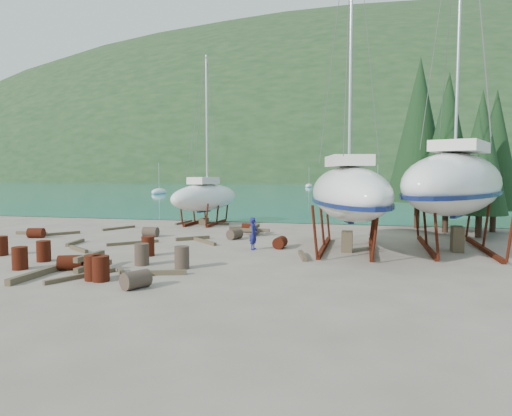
% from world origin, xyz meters
% --- Properties ---
extents(ground, '(600.00, 600.00, 0.00)m').
position_xyz_m(ground, '(0.00, 0.00, 0.00)').
color(ground, '#6B5F54').
rests_on(ground, ground).
extents(bay_water, '(700.00, 700.00, 0.00)m').
position_xyz_m(bay_water, '(0.00, 315.00, 0.01)').
color(bay_water, teal).
rests_on(bay_water, ground).
extents(far_hill, '(800.00, 360.00, 110.00)m').
position_xyz_m(far_hill, '(0.00, 320.00, 0.00)').
color(far_hill, '#1A3219').
rests_on(far_hill, ground).
extents(far_house_left, '(6.60, 5.60, 5.60)m').
position_xyz_m(far_house_left, '(-60.00, 190.00, 2.92)').
color(far_house_left, beige).
rests_on(far_house_left, ground).
extents(far_house_center, '(6.60, 5.60, 5.60)m').
position_xyz_m(far_house_center, '(-20.00, 190.00, 2.92)').
color(far_house_center, beige).
rests_on(far_house_center, ground).
extents(far_house_right, '(6.60, 5.60, 5.60)m').
position_xyz_m(far_house_right, '(30.00, 190.00, 2.92)').
color(far_house_right, beige).
rests_on(far_house_right, ground).
extents(cypress_near_right, '(3.60, 3.60, 10.00)m').
position_xyz_m(cypress_near_right, '(12.50, 12.00, 5.79)').
color(cypress_near_right, black).
rests_on(cypress_near_right, ground).
extents(cypress_mid_right, '(3.06, 3.06, 8.50)m').
position_xyz_m(cypress_mid_right, '(14.00, 10.00, 4.92)').
color(cypress_mid_right, black).
rests_on(cypress_mid_right, ground).
extents(cypress_back_left, '(4.14, 4.14, 11.50)m').
position_xyz_m(cypress_back_left, '(11.00, 14.00, 6.66)').
color(cypress_back_left, black).
rests_on(cypress_back_left, ground).
extents(cypress_far_right, '(3.24, 3.24, 9.00)m').
position_xyz_m(cypress_far_right, '(15.50, 13.00, 5.21)').
color(cypress_far_right, black).
rests_on(cypress_far_right, ground).
extents(moored_boat_left, '(2.00, 5.00, 6.05)m').
position_xyz_m(moored_boat_left, '(-30.00, 60.00, 0.39)').
color(moored_boat_left, silver).
rests_on(moored_boat_left, ground).
extents(moored_boat_mid, '(2.00, 5.00, 6.05)m').
position_xyz_m(moored_boat_mid, '(10.00, 80.00, 0.39)').
color(moored_boat_mid, silver).
rests_on(moored_boat_mid, ground).
extents(moored_boat_far, '(2.00, 5.00, 6.05)m').
position_xyz_m(moored_boat_far, '(-8.00, 110.00, 0.39)').
color(moored_boat_far, silver).
rests_on(moored_boat_far, ground).
extents(large_sailboat_near, '(5.49, 11.48, 17.41)m').
position_xyz_m(large_sailboat_near, '(6.75, 3.82, 2.80)').
color(large_sailboat_near, silver).
rests_on(large_sailboat_near, ground).
extents(large_sailboat_far, '(8.11, 13.06, 19.92)m').
position_xyz_m(large_sailboat_far, '(11.84, 5.05, 3.25)').
color(large_sailboat_far, silver).
rests_on(large_sailboat_far, ground).
extents(small_sailboat_shore, '(4.22, 8.06, 12.32)m').
position_xyz_m(small_sailboat_shore, '(-3.85, 12.95, 2.03)').
color(small_sailboat_shore, silver).
rests_on(small_sailboat_shore, ground).
extents(worker, '(0.41, 0.59, 1.58)m').
position_xyz_m(worker, '(2.29, 2.80, 0.79)').
color(worker, navy).
rests_on(worker, ground).
extents(drum_1, '(0.92, 1.05, 0.58)m').
position_xyz_m(drum_1, '(0.42, -5.48, 0.29)').
color(drum_1, '#2D2823').
rests_on(drum_1, ground).
extents(drum_2, '(0.98, 0.74, 0.58)m').
position_xyz_m(drum_2, '(-10.94, 3.84, 0.29)').
color(drum_2, '#52150E').
rests_on(drum_2, ground).
extents(drum_3, '(0.58, 0.58, 0.88)m').
position_xyz_m(drum_3, '(-1.25, -4.84, 0.44)').
color(drum_3, '#52150E').
rests_on(drum_3, ground).
extents(drum_4, '(0.95, 0.69, 0.58)m').
position_xyz_m(drum_4, '(0.43, 9.15, 0.29)').
color(drum_4, '#52150E').
rests_on(drum_4, ground).
extents(drum_5, '(0.58, 0.58, 0.88)m').
position_xyz_m(drum_5, '(0.65, -2.24, 0.44)').
color(drum_5, '#2D2823').
rests_on(drum_5, ground).
extents(drum_6, '(0.64, 0.92, 0.58)m').
position_xyz_m(drum_6, '(3.48, 3.50, 0.29)').
color(drum_6, '#52150E').
rests_on(drum_6, ground).
extents(drum_7, '(0.58, 0.58, 0.88)m').
position_xyz_m(drum_7, '(-1.61, -4.76, 0.44)').
color(drum_7, '#52150E').
rests_on(drum_7, ground).
extents(drum_8, '(0.58, 0.58, 0.88)m').
position_xyz_m(drum_8, '(-8.46, -1.45, 0.44)').
color(drum_8, '#52150E').
rests_on(drum_8, ground).
extents(drum_9, '(0.89, 0.60, 0.58)m').
position_xyz_m(drum_9, '(-4.71, 5.83, 0.29)').
color(drum_9, '#2D2823').
rests_on(drum_9, ground).
extents(drum_10, '(0.58, 0.58, 0.88)m').
position_xyz_m(drum_10, '(-5.40, -3.83, 0.44)').
color(drum_10, '#52150E').
rests_on(drum_10, ground).
extents(drum_11, '(0.85, 1.03, 0.58)m').
position_xyz_m(drum_11, '(0.40, 6.01, 0.29)').
color(drum_11, '#2D2823').
rests_on(drum_11, ground).
extents(drum_12, '(1.04, 0.88, 0.58)m').
position_xyz_m(drum_12, '(-3.43, -3.48, 0.29)').
color(drum_12, '#52150E').
rests_on(drum_12, ground).
extents(drum_13, '(0.58, 0.58, 0.88)m').
position_xyz_m(drum_13, '(-5.62, -2.21, 0.44)').
color(drum_13, '#52150E').
rests_on(drum_13, ground).
extents(drum_14, '(0.58, 0.58, 0.88)m').
position_xyz_m(drum_14, '(-1.94, 0.02, 0.44)').
color(drum_14, '#52150E').
rests_on(drum_14, ground).
extents(drum_17, '(0.58, 0.58, 0.88)m').
position_xyz_m(drum_17, '(-1.20, -1.98, 0.44)').
color(drum_17, '#2D2823').
rests_on(drum_17, ground).
extents(timber_0, '(0.29, 2.65, 0.14)m').
position_xyz_m(timber_0, '(-5.68, 13.19, 0.07)').
color(timber_0, brown).
rests_on(timber_0, ground).
extents(timber_1, '(0.66, 1.92, 0.19)m').
position_xyz_m(timber_1, '(4.91, 1.19, 0.10)').
color(timber_1, brown).
rests_on(timber_1, ground).
extents(timber_2, '(2.16, 0.23, 0.19)m').
position_xyz_m(timber_2, '(-12.17, 4.94, 0.09)').
color(timber_2, brown).
rests_on(timber_2, ground).
extents(timber_3, '(1.26, 2.57, 0.15)m').
position_xyz_m(timber_3, '(-2.21, -4.57, 0.07)').
color(timber_3, brown).
rests_on(timber_3, ground).
extents(timber_4, '(0.46, 1.83, 0.17)m').
position_xyz_m(timber_4, '(-7.28, 2.29, 0.09)').
color(timber_4, brown).
rests_on(timber_4, ground).
extents(timber_5, '(1.56, 1.97, 0.16)m').
position_xyz_m(timber_5, '(-0.84, -4.05, 0.08)').
color(timber_5, brown).
rests_on(timber_5, ground).
extents(timber_6, '(1.86, 1.06, 0.19)m').
position_xyz_m(timber_6, '(-0.34, 10.72, 0.10)').
color(timber_6, brown).
rests_on(timber_6, ground).
extents(timber_7, '(1.47, 0.65, 0.17)m').
position_xyz_m(timber_7, '(0.51, -3.42, 0.09)').
color(timber_7, brown).
rests_on(timber_7, ground).
extents(timber_8, '(1.61, 1.46, 0.19)m').
position_xyz_m(timber_8, '(-1.81, 5.18, 0.09)').
color(timber_8, brown).
rests_on(timber_8, ground).
extents(timber_9, '(2.35, 1.02, 0.15)m').
position_xyz_m(timber_9, '(-3.15, 13.19, 0.08)').
color(timber_9, brown).
rests_on(timber_9, ground).
extents(timber_10, '(2.07, 2.02, 0.16)m').
position_xyz_m(timber_10, '(-0.87, 4.38, 0.08)').
color(timber_10, brown).
rests_on(timber_10, ground).
extents(timber_11, '(2.06, 2.06, 0.15)m').
position_xyz_m(timber_11, '(-4.29, 2.97, 0.08)').
color(timber_11, brown).
rests_on(timber_11, ground).
extents(timber_12, '(1.69, 1.22, 0.17)m').
position_xyz_m(timber_12, '(-5.82, 0.48, 0.08)').
color(timber_12, brown).
rests_on(timber_12, ground).
extents(timber_15, '(1.17, 2.39, 0.15)m').
position_xyz_m(timber_15, '(-8.49, 8.75, 0.07)').
color(timber_15, brown).
rests_on(timber_15, ground).
extents(timber_16, '(0.27, 3.07, 0.23)m').
position_xyz_m(timber_16, '(-3.85, -4.69, 0.11)').
color(timber_16, brown).
rests_on(timber_16, ground).
extents(timber_17, '(1.40, 1.78, 0.16)m').
position_xyz_m(timber_17, '(-10.34, 5.37, 0.08)').
color(timber_17, brown).
rests_on(timber_17, ground).
extents(timber_pile_fore, '(1.80, 1.80, 0.60)m').
position_xyz_m(timber_pile_fore, '(-2.81, -3.14, 0.30)').
color(timber_pile_fore, brown).
rests_on(timber_pile_fore, ground).
extents(timber_pile_aft, '(1.80, 1.80, 0.60)m').
position_xyz_m(timber_pile_aft, '(1.09, 8.00, 0.30)').
color(timber_pile_aft, brown).
rests_on(timber_pile_aft, ground).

